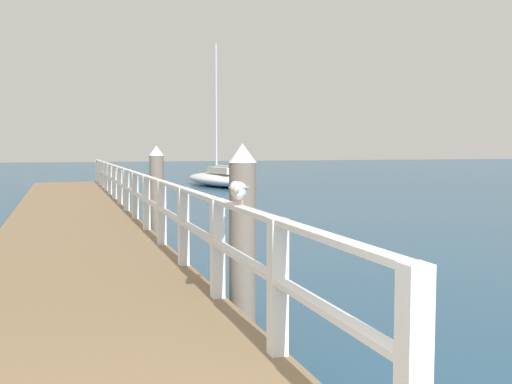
% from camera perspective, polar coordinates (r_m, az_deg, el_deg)
% --- Properties ---
extents(pier_deck, '(2.53, 24.29, 0.47)m').
position_cam_1_polar(pier_deck, '(13.50, -17.59, -2.92)').
color(pier_deck, '#846B4C').
rests_on(pier_deck, ground_plane).
extents(pier_railing, '(0.12, 22.81, 0.95)m').
position_cam_1_polar(pier_railing, '(13.49, -12.62, 0.70)').
color(pier_railing, white).
rests_on(pier_railing, pier_deck).
extents(dock_piling_near, '(0.29, 0.29, 1.94)m').
position_cam_1_polar(dock_piling_near, '(6.04, -1.33, -4.35)').
color(dock_piling_near, '#6B6056').
rests_on(dock_piling_near, ground_plane).
extents(dock_piling_far, '(0.29, 0.29, 1.94)m').
position_cam_1_polar(dock_piling_far, '(11.58, -9.72, -0.24)').
color(dock_piling_far, '#6B6056').
rests_on(dock_piling_far, ground_plane).
extents(seagull_foreground, '(0.26, 0.45, 0.21)m').
position_cam_1_polar(seagull_foreground, '(4.79, -1.69, 0.23)').
color(seagull_foreground, white).
rests_on(seagull_foreground, pier_railing).
extents(boat_4, '(2.93, 6.61, 6.98)m').
position_cam_1_polar(boat_4, '(28.53, -3.58, 1.35)').
color(boat_4, white).
rests_on(boat_4, ground_plane).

